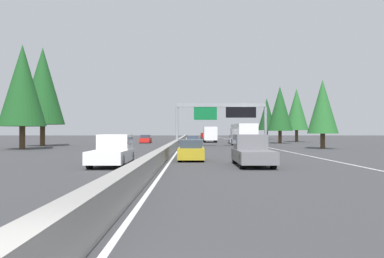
{
  "coord_description": "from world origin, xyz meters",
  "views": [
    {
      "loc": [
        -3.99,
        -1.69,
        2.04
      ],
      "look_at": [
        50.21,
        -1.78,
        2.38
      ],
      "focal_mm": 38.7,
      "sensor_mm": 36.0,
      "label": 1
    }
  ],
  "objects_px": {
    "conifer_right_mid": "(280,109)",
    "box_truck_distant_a": "(210,134)",
    "conifer_right_near": "(323,107)",
    "conifer_left_near": "(22,85)",
    "minivan_mid_right": "(204,135)",
    "oncoming_far": "(146,139)",
    "sign_gantry_overhead": "(223,112)",
    "conifer_right_distant": "(267,114)",
    "sedan_mid_left": "(193,141)",
    "sedan_far_left": "(191,151)",
    "oncoming_near": "(113,150)",
    "sedan_far_right": "(234,139)",
    "conifer_right_far": "(297,110)",
    "bus_near_center": "(243,134)",
    "pickup_near_right": "(252,150)",
    "conifer_left_mid": "(43,86)"
  },
  "relations": [
    {
      "from": "conifer_right_mid",
      "to": "box_truck_distant_a",
      "type": "bearing_deg",
      "value": 58.73
    },
    {
      "from": "conifer_right_near",
      "to": "conifer_left_near",
      "type": "distance_m",
      "value": 35.23
    },
    {
      "from": "minivan_mid_right",
      "to": "oncoming_far",
      "type": "distance_m",
      "value": 50.09
    },
    {
      "from": "sign_gantry_overhead",
      "to": "conifer_right_distant",
      "type": "relative_size",
      "value": 1.14
    },
    {
      "from": "oncoming_far",
      "to": "conifer_right_mid",
      "type": "height_order",
      "value": "conifer_right_mid"
    },
    {
      "from": "sign_gantry_overhead",
      "to": "sedan_mid_left",
      "type": "relative_size",
      "value": 2.88
    },
    {
      "from": "sedan_far_left",
      "to": "oncoming_near",
      "type": "xyz_separation_m",
      "value": [
        -4.43,
        4.67,
        0.23
      ]
    },
    {
      "from": "conifer_right_distant",
      "to": "conifer_left_near",
      "type": "relative_size",
      "value": 0.92
    },
    {
      "from": "sedan_far_right",
      "to": "conifer_right_far",
      "type": "bearing_deg",
      "value": -51.01
    },
    {
      "from": "sedan_far_left",
      "to": "conifer_right_near",
      "type": "relative_size",
      "value": 0.53
    },
    {
      "from": "bus_near_center",
      "to": "sedan_mid_left",
      "type": "height_order",
      "value": "bus_near_center"
    },
    {
      "from": "conifer_left_near",
      "to": "conifer_right_distant",
      "type": "bearing_deg",
      "value": -31.5
    },
    {
      "from": "bus_near_center",
      "to": "sedan_mid_left",
      "type": "xyz_separation_m",
      "value": [
        -1.35,
        7.17,
        -1.03
      ]
    },
    {
      "from": "box_truck_distant_a",
      "to": "conifer_left_near",
      "type": "height_order",
      "value": "conifer_left_near"
    },
    {
      "from": "pickup_near_right",
      "to": "bus_near_center",
      "type": "bearing_deg",
      "value": -6.3
    },
    {
      "from": "conifer_left_mid",
      "to": "sedan_mid_left",
      "type": "bearing_deg",
      "value": -93.53
    },
    {
      "from": "oncoming_near",
      "to": "conifer_left_mid",
      "type": "height_order",
      "value": "conifer_left_mid"
    },
    {
      "from": "sign_gantry_overhead",
      "to": "conifer_left_mid",
      "type": "xyz_separation_m",
      "value": [
        1.16,
        25.41,
        3.75
      ]
    },
    {
      "from": "sedan_far_left",
      "to": "conifer_right_distant",
      "type": "bearing_deg",
      "value": -13.88
    },
    {
      "from": "conifer_right_near",
      "to": "conifer_right_mid",
      "type": "height_order",
      "value": "conifer_right_mid"
    },
    {
      "from": "bus_near_center",
      "to": "conifer_left_mid",
      "type": "distance_m",
      "value": 29.21
    },
    {
      "from": "pickup_near_right",
      "to": "bus_near_center",
      "type": "xyz_separation_m",
      "value": [
        33.71,
        -3.72,
        0.8
      ]
    },
    {
      "from": "minivan_mid_right",
      "to": "bus_near_center",
      "type": "bearing_deg",
      "value": -176.8
    },
    {
      "from": "conifer_right_mid",
      "to": "conifer_right_distant",
      "type": "distance_m",
      "value": 41.26
    },
    {
      "from": "sign_gantry_overhead",
      "to": "sedan_far_right",
      "type": "relative_size",
      "value": 2.88
    },
    {
      "from": "oncoming_near",
      "to": "conifer_left_near",
      "type": "bearing_deg",
      "value": -146.97
    },
    {
      "from": "sedan_far_right",
      "to": "box_truck_distant_a",
      "type": "bearing_deg",
      "value": 26.78
    },
    {
      "from": "sedan_mid_left",
      "to": "oncoming_near",
      "type": "relative_size",
      "value": 0.79
    },
    {
      "from": "conifer_right_mid",
      "to": "sedan_far_left",
      "type": "bearing_deg",
      "value": 160.06
    },
    {
      "from": "conifer_right_near",
      "to": "bus_near_center",
      "type": "bearing_deg",
      "value": 42.02
    },
    {
      "from": "sign_gantry_overhead",
      "to": "conifer_right_far",
      "type": "height_order",
      "value": "conifer_right_far"
    },
    {
      "from": "oncoming_near",
      "to": "oncoming_far",
      "type": "relative_size",
      "value": 1.27
    },
    {
      "from": "bus_near_center",
      "to": "conifer_right_distant",
      "type": "bearing_deg",
      "value": -13.75
    },
    {
      "from": "pickup_near_right",
      "to": "conifer_left_near",
      "type": "xyz_separation_m",
      "value": [
        22.63,
        23.04,
        6.43
      ]
    },
    {
      "from": "oncoming_near",
      "to": "conifer_right_distant",
      "type": "bearing_deg",
      "value": 163.94
    },
    {
      "from": "sedan_mid_left",
      "to": "conifer_right_distant",
      "type": "relative_size",
      "value": 0.4
    },
    {
      "from": "conifer_right_far",
      "to": "pickup_near_right",
      "type": "bearing_deg",
      "value": 163.19
    },
    {
      "from": "sedan_mid_left",
      "to": "conifer_left_near",
      "type": "xyz_separation_m",
      "value": [
        -9.73,
        19.59,
        6.66
      ]
    },
    {
      "from": "pickup_near_right",
      "to": "sedan_far_right",
      "type": "height_order",
      "value": "pickup_near_right"
    },
    {
      "from": "conifer_right_distant",
      "to": "sedan_far_left",
      "type": "bearing_deg",
      "value": 166.12
    },
    {
      "from": "minivan_mid_right",
      "to": "oncoming_far",
      "type": "xyz_separation_m",
      "value": [
        -48.65,
        11.94,
        -0.27
      ]
    },
    {
      "from": "sedan_far_right",
      "to": "sign_gantry_overhead",
      "type": "bearing_deg",
      "value": 167.71
    },
    {
      "from": "sign_gantry_overhead",
      "to": "oncoming_near",
      "type": "height_order",
      "value": "sign_gantry_overhead"
    },
    {
      "from": "sedan_far_right",
      "to": "oncoming_far",
      "type": "relative_size",
      "value": 1.0
    },
    {
      "from": "pickup_near_right",
      "to": "conifer_left_mid",
      "type": "xyz_separation_m",
      "value": [
        33.67,
        24.69,
        7.59
      ]
    },
    {
      "from": "oncoming_near",
      "to": "box_truck_distant_a",
      "type": "bearing_deg",
      "value": 171.35
    },
    {
      "from": "conifer_right_far",
      "to": "conifer_left_near",
      "type": "height_order",
      "value": "conifer_left_near"
    },
    {
      "from": "sedan_mid_left",
      "to": "conifer_right_near",
      "type": "bearing_deg",
      "value": -117.01
    },
    {
      "from": "oncoming_far",
      "to": "conifer_left_mid",
      "type": "relative_size",
      "value": 0.31
    },
    {
      "from": "pickup_near_right",
      "to": "sedan_mid_left",
      "type": "relative_size",
      "value": 1.27
    }
  ]
}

